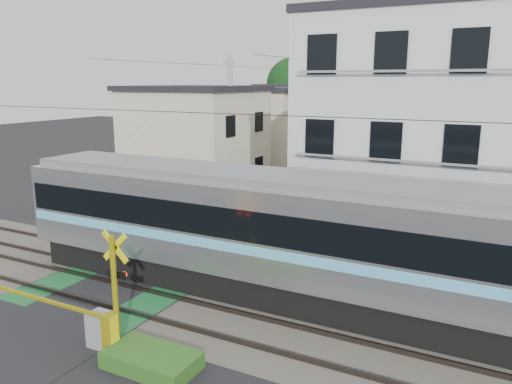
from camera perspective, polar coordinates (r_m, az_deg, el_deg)
The scene contains 11 objects.
ground at distance 17.70m, azimuth -14.69°, elevation -9.66°, with size 120.00×120.00×0.00m, color black.
track_bed at distance 17.69m, azimuth -14.69°, elevation -9.55°, with size 120.00×120.00×0.14m.
crossing_signal_near at distance 13.37m, azimuth -17.09°, elevation -14.04°, with size 4.74×0.65×3.09m.
crossing_signal_far at distance 21.69m, azimuth -13.45°, elevation -3.47°, with size 4.74×0.65×3.09m.
apartment_block at distance 21.76m, azimuth 20.29°, elevation 6.74°, with size 10.20×8.36×9.30m.
houses_row at distance 39.62m, azimuth 11.36°, elevation 7.51°, with size 22.07×31.35×6.80m.
tree_hill at distance 61.02m, azimuth 17.34°, elevation 11.41°, with size 40.00×14.07×11.90m.
catenary at distance 13.44m, azimuth 3.92°, elevation 0.17°, with size 60.00×5.04×7.00m.
utility_poles at distance 37.19m, azimuth 8.19°, elevation 8.60°, with size 7.90×42.00×8.00m.
pedestrian at distance 44.89m, azimuth 12.83°, elevation 4.82°, with size 0.56×0.37×1.53m, color #2C2B36.
weed_patches at distance 16.50m, azimuth -10.31°, elevation -10.42°, with size 10.25×8.80×0.40m.
Camera 1 is at (11.22, -12.01, 6.57)m, focal length 35.00 mm.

